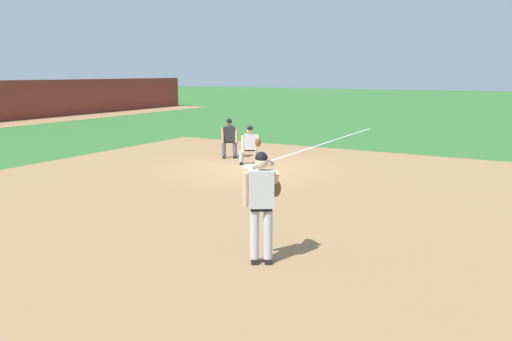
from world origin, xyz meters
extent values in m
plane|color=#336B2D|center=(0.00, 0.00, 0.00)|extent=(160.00, 160.00, 0.00)
cube|color=#9E754C|center=(-3.58, -2.18, 0.00)|extent=(18.00, 18.00, 0.01)
cube|color=white|center=(6.69, 0.00, 0.01)|extent=(13.37, 0.10, 0.00)
cube|color=white|center=(0.00, 0.00, 0.04)|extent=(0.38, 0.38, 0.09)
sphere|color=white|center=(-3.44, -2.11, 0.04)|extent=(0.07, 0.07, 0.07)
cube|color=black|center=(-7.19, -4.24, 0.04)|extent=(0.28, 0.23, 0.09)
cylinder|color=#B2B2B7|center=(-7.23, -4.26, 0.50)|extent=(0.15, 0.15, 0.84)
cube|color=black|center=(-7.08, -4.43, 0.04)|extent=(0.28, 0.23, 0.09)
cylinder|color=#B2B2B7|center=(-7.11, -4.45, 0.50)|extent=(0.15, 0.15, 0.84)
cube|color=black|center=(-7.17, -4.36, 0.94)|extent=(0.35, 0.39, 0.06)
cube|color=#B2B2B7|center=(-7.17, -4.36, 1.26)|extent=(0.41, 0.47, 0.60)
sphere|color=#DBB28E|center=(-7.15, -4.35, 1.69)|extent=(0.21, 0.21, 0.21)
sphere|color=black|center=(-7.15, -4.35, 1.76)|extent=(0.20, 0.20, 0.20)
cube|color=black|center=(-7.07, -4.30, 1.74)|extent=(0.18, 0.20, 0.02)
cylinder|color=#DBB28E|center=(-7.23, -4.11, 1.23)|extent=(0.21, 0.18, 0.59)
cylinder|color=#DBB28E|center=(-6.78, -4.42, 1.35)|extent=(0.50, 0.35, 0.41)
ellipsoid|color=brown|center=(-6.71, -4.37, 1.19)|extent=(0.36, 0.33, 0.34)
cube|color=black|center=(0.67, 0.04, 0.04)|extent=(0.28, 0.23, 0.09)
cylinder|color=#B2B2B7|center=(0.71, 0.06, 0.28)|extent=(0.15, 0.15, 0.40)
cube|color=black|center=(0.36, 0.55, 0.04)|extent=(0.28, 0.23, 0.09)
cylinder|color=#B2B2B7|center=(0.40, 0.57, 0.28)|extent=(0.15, 0.15, 0.40)
cube|color=black|center=(0.55, 0.32, 0.50)|extent=(0.35, 0.39, 0.06)
cube|color=#B2B2B7|center=(0.55, 0.32, 0.78)|extent=(0.41, 0.47, 0.52)
sphere|color=#DBB28E|center=(0.54, 0.31, 1.17)|extent=(0.21, 0.21, 0.21)
sphere|color=black|center=(0.54, 0.31, 1.24)|extent=(0.20, 0.20, 0.20)
cube|color=black|center=(0.46, 0.26, 1.22)|extent=(0.18, 0.20, 0.02)
cylinder|color=#DBB28E|center=(0.33, -0.11, 0.92)|extent=(0.55, 0.38, 0.24)
cylinder|color=#DBB28E|center=(0.34, 0.48, 0.72)|extent=(0.25, 0.20, 0.58)
ellipsoid|color=brown|center=(0.14, -0.22, 0.85)|extent=(0.29, 0.28, 0.35)
cube|color=black|center=(1.38, 1.44, 0.04)|extent=(0.28, 0.24, 0.09)
cylinder|color=#515154|center=(1.42, 1.46, 0.33)|extent=(0.15, 0.15, 0.50)
cube|color=black|center=(1.15, 1.76, 0.04)|extent=(0.28, 0.24, 0.09)
cylinder|color=#515154|center=(1.18, 1.79, 0.33)|extent=(0.15, 0.15, 0.50)
cube|color=black|center=(1.30, 1.62, 0.60)|extent=(0.36, 0.39, 0.06)
cube|color=#232326|center=(1.30, 1.62, 0.89)|extent=(0.43, 0.47, 0.54)
sphere|color=#9E7051|center=(1.28, 1.61, 1.29)|extent=(0.21, 0.21, 0.21)
sphere|color=black|center=(1.28, 1.61, 1.36)|extent=(0.20, 0.20, 0.20)
cube|color=black|center=(1.21, 1.56, 1.34)|extent=(0.19, 0.20, 0.02)
cylinder|color=#9E7051|center=(1.32, 1.34, 0.86)|extent=(0.32, 0.26, 0.56)
cylinder|color=#9E7051|center=(1.04, 1.74, 0.86)|extent=(0.32, 0.26, 0.56)
camera|label=1|loc=(-13.97, -8.09, 3.09)|focal=35.00mm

